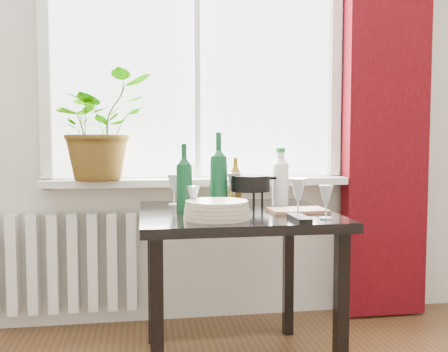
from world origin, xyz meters
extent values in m
cube|color=white|center=(0.00, 2.22, 1.60)|extent=(1.72, 0.08, 1.62)
cube|color=silver|center=(0.00, 2.15, 0.82)|extent=(1.72, 0.20, 0.04)
cube|color=#3D050A|center=(1.12, 2.12, 1.30)|extent=(0.50, 0.12, 2.56)
cube|color=white|center=(-0.75, 2.18, 0.38)|extent=(0.80, 0.10, 0.55)
cube|color=black|center=(0.10, 1.55, 0.72)|extent=(0.85, 0.85, 0.04)
cube|color=black|center=(-0.27, 1.19, 0.35)|extent=(0.05, 0.05, 0.70)
cube|color=black|center=(-0.27, 1.92, 0.35)|extent=(0.05, 0.05, 0.70)
cube|color=black|center=(0.46, 1.19, 0.35)|extent=(0.05, 0.05, 0.70)
cube|color=black|center=(0.46, 1.92, 0.35)|extent=(0.05, 0.05, 0.70)
imported|color=#35741F|center=(-0.54, 2.10, 1.13)|extent=(0.69, 0.68, 0.58)
cylinder|color=beige|center=(-0.02, 1.33, 0.78)|extent=(0.30, 0.30, 0.07)
cube|color=black|center=(0.30, 1.23, 0.75)|extent=(0.06, 0.18, 0.02)
cube|color=#A9724C|center=(0.37, 1.47, 0.75)|extent=(0.25, 0.17, 0.01)
camera|label=1|loc=(-0.31, -0.66, 1.05)|focal=40.00mm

